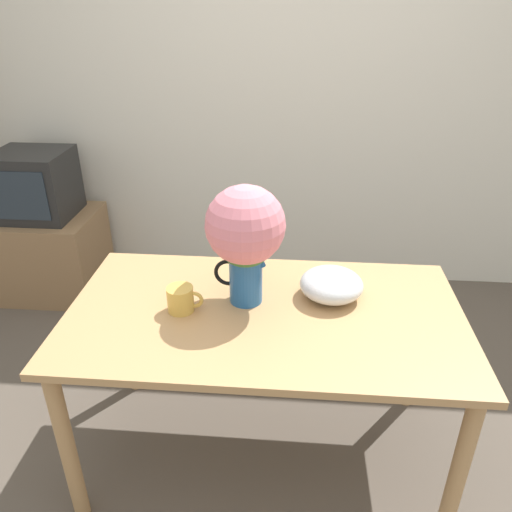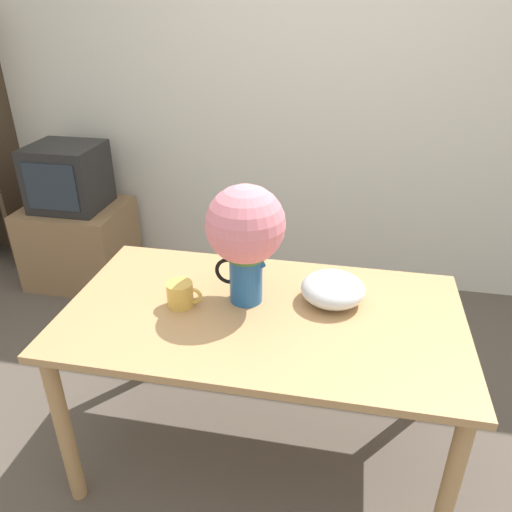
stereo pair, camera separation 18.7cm
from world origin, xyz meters
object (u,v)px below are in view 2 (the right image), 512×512
Objects in this scene: flower_vase at (245,233)px; coffee_mug at (181,295)px; white_bowl at (333,289)px; tv_set at (68,177)px.

flower_vase reaches higher than coffee_mug.
white_bowl is 0.56× the size of tv_set.
tv_set is (-1.22, 1.29, -0.04)m from coffee_mug.
white_bowl is at bearing 13.94° from coffee_mug.
white_bowl is at bearing -32.68° from tv_set.
tv_set reaches higher than coffee_mug.
flower_vase is 0.41m from white_bowl.
flower_vase is 0.35m from coffee_mug.
flower_vase is at bearing 20.85° from coffee_mug.
coffee_mug is at bearing -159.15° from flower_vase.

